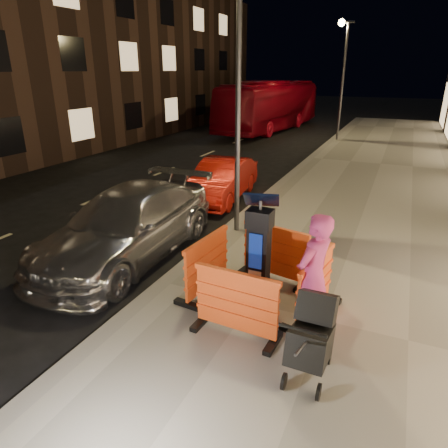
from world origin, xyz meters
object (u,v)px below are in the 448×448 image
at_px(barrier_bldgside, 315,287).
at_px(man, 313,276).
at_px(barrier_front, 236,304).
at_px(car_red, 221,199).
at_px(bus_doubledecker, 270,130).
at_px(barrier_back, 275,253).
at_px(barrier_kerbside, 207,265).
at_px(parking_kiosk, 259,253).
at_px(car_silver, 130,256).
at_px(stroller, 311,340).

bearing_deg(barrier_bldgside, man, -165.39).
height_order(barrier_front, man, man).
bearing_deg(car_red, barrier_front, -68.58).
bearing_deg(bus_doubledecker, barrier_back, -66.61).
distance_m(barrier_kerbside, bus_doubledecker, 21.76).
xyz_separation_m(barrier_back, man, (0.99, -1.40, 0.43)).
relative_size(parking_kiosk, barrier_kerbside, 1.40).
distance_m(barrier_front, man, 1.19).
xyz_separation_m(parking_kiosk, barrier_back, (0.00, 0.95, -0.42)).
bearing_deg(car_red, barrier_back, -59.87).
xyz_separation_m(parking_kiosk, barrier_kerbside, (-0.95, 0.00, -0.42)).
relative_size(parking_kiosk, car_silver, 0.37).
height_order(barrier_kerbside, man, man).
distance_m(barrier_kerbside, car_silver, 2.61).
bearing_deg(car_silver, stroller, -27.24).
bearing_deg(barrier_kerbside, barrier_bldgside, -84.09).
relative_size(man, stroller, 1.77).
bearing_deg(car_silver, barrier_kerbside, -21.33).
xyz_separation_m(parking_kiosk, barrier_front, (0.00, -0.95, -0.42)).
relative_size(barrier_front, man, 0.71).
distance_m(parking_kiosk, barrier_kerbside, 1.04).
height_order(barrier_back, stroller, stroller).
height_order(parking_kiosk, bus_doubledecker, parking_kiosk).
bearing_deg(barrier_front, car_red, 119.08).
relative_size(barrier_front, barrier_bldgside, 1.00).
relative_size(parking_kiosk, barrier_bldgside, 1.40).
bearing_deg(stroller, man, 103.27).
distance_m(barrier_kerbside, man, 2.03).
bearing_deg(parking_kiosk, bus_doubledecker, 115.34).
distance_m(parking_kiosk, car_silver, 3.60).
height_order(barrier_back, bus_doubledecker, bus_doubledecker).
bearing_deg(parking_kiosk, stroller, -40.72).
xyz_separation_m(barrier_kerbside, bus_doubledecker, (-5.64, 21.00, -0.68)).
xyz_separation_m(barrier_bldgside, car_red, (-4.11, 5.49, -0.68)).
relative_size(barrier_kerbside, bus_doubledecker, 0.12).
xyz_separation_m(parking_kiosk, stroller, (1.19, -1.35, -0.40)).
distance_m(barrier_bldgside, man, 0.62).
bearing_deg(man, car_silver, -86.42).
relative_size(barrier_front, barrier_kerbside, 1.00).
distance_m(car_red, man, 7.33).
bearing_deg(barrier_back, barrier_bldgside, -34.09).
distance_m(barrier_back, car_silver, 3.38).
relative_size(barrier_back, car_red, 0.35).
distance_m(barrier_kerbside, stroller, 2.53).
xyz_separation_m(barrier_back, barrier_kerbside, (-0.95, -0.95, 0.00)).
bearing_deg(barrier_kerbside, barrier_front, -129.09).
relative_size(barrier_back, barrier_bldgside, 1.00).
distance_m(barrier_bldgside, bus_doubledecker, 22.32).
height_order(barrier_bldgside, bus_doubledecker, bus_doubledecker).
relative_size(car_red, stroller, 3.54).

